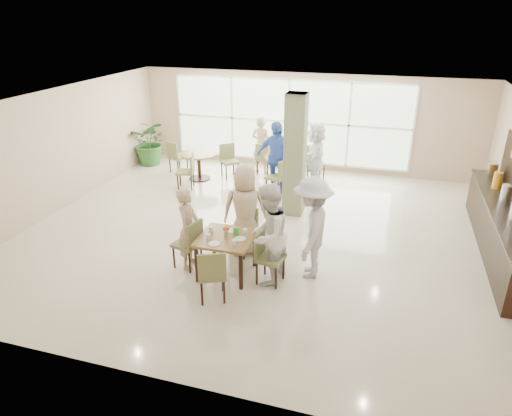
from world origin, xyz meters
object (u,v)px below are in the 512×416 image
(adult_a, at_px, (276,158))
(main_table, at_px, (226,242))
(teen_right, at_px, (268,235))
(teen_far, at_px, (245,210))
(adult_standing, at_px, (261,145))
(buffet_counter, at_px, (502,227))
(round_table_left, at_px, (199,160))
(adult_b, at_px, (315,155))
(potted_plant, at_px, (150,142))
(round_table_right, at_px, (286,162))
(teen_standing, at_px, (312,228))
(teen_left, at_px, (188,228))

(adult_a, bearing_deg, main_table, -69.84)
(main_table, height_order, teen_right, teen_right)
(teen_far, relative_size, teen_right, 0.99)
(teen_far, distance_m, adult_standing, 4.77)
(buffet_counter, bearing_deg, main_table, -154.62)
(teen_right, bearing_deg, round_table_left, -136.64)
(adult_a, distance_m, adult_b, 1.15)
(potted_plant, bearing_deg, teen_right, -46.00)
(round_table_right, height_order, adult_standing, adult_standing)
(teen_right, relative_size, adult_standing, 1.09)
(round_table_left, height_order, potted_plant, potted_plant)
(round_table_left, xyz_separation_m, adult_b, (3.21, 0.33, 0.32))
(potted_plant, relative_size, adult_b, 0.80)
(main_table, relative_size, teen_standing, 0.52)
(main_table, bearing_deg, adult_standing, 99.73)
(round_table_left, bearing_deg, teen_left, -69.00)
(main_table, relative_size, round_table_left, 0.93)
(round_table_left, relative_size, teen_left, 0.66)
(potted_plant, height_order, teen_right, teen_right)
(potted_plant, xyz_separation_m, adult_standing, (3.47, 0.19, 0.13))
(buffet_counter, height_order, adult_b, buffet_counter)
(main_table, bearing_deg, teen_right, -1.08)
(main_table, height_order, teen_standing, teen_standing)
(potted_plant, bearing_deg, teen_standing, -40.12)
(potted_plant, relative_size, teen_far, 0.77)
(main_table, height_order, round_table_left, same)
(teen_far, relative_size, adult_standing, 1.08)
(teen_left, relative_size, adult_a, 0.82)
(teen_far, xyz_separation_m, adult_a, (-0.24, 3.27, 0.04))
(adult_a, bearing_deg, teen_left, -80.47)
(round_table_left, height_order, adult_standing, adult_standing)
(teen_left, height_order, teen_right, teen_right)
(main_table, bearing_deg, round_table_left, 118.61)
(round_table_left, xyz_separation_m, round_table_right, (2.41, 0.39, 0.03))
(round_table_left, bearing_deg, teen_standing, -46.48)
(adult_a, height_order, adult_standing, adult_a)
(buffet_counter, bearing_deg, potted_plant, 161.85)
(teen_left, distance_m, adult_standing, 5.47)
(round_table_left, bearing_deg, teen_right, -54.57)
(buffet_counter, height_order, teen_standing, buffet_counter)
(buffet_counter, height_order, adult_a, buffet_counter)
(round_table_left, height_order, teen_left, teen_left)
(adult_b, bearing_deg, round_table_right, -92.33)
(buffet_counter, distance_m, teen_standing, 3.93)
(round_table_right, xyz_separation_m, teen_left, (-0.70, -4.85, 0.18))
(buffet_counter, relative_size, teen_standing, 2.52)
(potted_plant, bearing_deg, round_table_left, -22.72)
(round_table_left, distance_m, teen_left, 4.78)
(round_table_left, bearing_deg, teen_far, -55.08)
(potted_plant, height_order, adult_a, adult_a)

